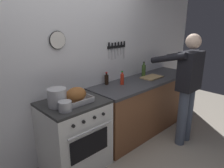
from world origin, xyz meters
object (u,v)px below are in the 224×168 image
(person_cook, at_px, (187,83))
(bottle_soy_sauce, at_px, (107,79))
(bottle_olive_oil, at_px, (144,70))
(cutting_board, at_px, (152,77))
(stove, at_px, (75,135))
(stock_pot, at_px, (57,97))
(saucepan, at_px, (65,106))
(bottle_hot_sauce, at_px, (122,79))
(roasting_pan, at_px, (76,96))

(person_cook, xyz_separation_m, bottle_soy_sauce, (-0.77, 0.91, 0.03))
(bottle_olive_oil, bearing_deg, cutting_board, -72.38)
(bottle_olive_oil, bearing_deg, bottle_soy_sauce, 171.35)
(stove, relative_size, stock_pot, 4.20)
(stove, relative_size, saucepan, 6.23)
(saucepan, relative_size, bottle_hot_sauce, 0.70)
(stock_pot, relative_size, bottle_soy_sauce, 1.13)
(stove, bearing_deg, bottle_soy_sauce, 17.05)
(cutting_board, distance_m, bottle_soy_sauce, 0.85)
(stove, bearing_deg, stock_pot, 177.13)
(stove, bearing_deg, bottle_olive_oil, 4.53)
(saucepan, bearing_deg, bottle_soy_sauce, 22.52)
(bottle_olive_oil, relative_size, bottle_hot_sauce, 1.26)
(bottle_olive_oil, bearing_deg, stove, -175.47)
(saucepan, bearing_deg, person_cook, -16.21)
(stock_pot, relative_size, bottle_hot_sauce, 1.04)
(stove, distance_m, roasting_pan, 0.54)
(bottle_soy_sauce, bearing_deg, bottle_hot_sauce, -45.14)
(stove, bearing_deg, roasting_pan, -75.23)
(roasting_pan, xyz_separation_m, stock_pot, (-0.21, 0.07, 0.02))
(roasting_pan, bearing_deg, bottle_hot_sauce, 7.91)
(stove, bearing_deg, saucepan, -140.31)
(person_cook, xyz_separation_m, cutting_board, (0.04, 0.65, -0.04))
(bottle_soy_sauce, bearing_deg, stock_pot, -166.71)
(stock_pot, relative_size, bottle_olive_oil, 0.82)
(bottle_olive_oil, height_order, bottle_hot_sauce, bottle_olive_oil)
(stove, height_order, roasting_pan, roasting_pan)
(stove, xyz_separation_m, bottle_olive_oil, (1.53, 0.12, 0.56))
(saucepan, bearing_deg, stove, 39.69)
(person_cook, bearing_deg, bottle_hot_sauce, 45.09)
(saucepan, xyz_separation_m, bottle_hot_sauce, (1.14, 0.24, 0.03))
(saucepan, xyz_separation_m, cutting_board, (1.77, 0.14, -0.04))
(person_cook, distance_m, bottle_hot_sauce, 0.95)
(stove, relative_size, bottle_olive_oil, 3.47)
(bottle_olive_oil, bearing_deg, bottle_hot_sauce, -174.98)
(cutting_board, height_order, bottle_soy_sauce, bottle_soy_sauce)
(roasting_pan, bearing_deg, person_cook, -21.93)
(person_cook, xyz_separation_m, stock_pot, (-1.72, 0.68, 0.05))
(person_cook, height_order, bottle_olive_oil, person_cook)
(roasting_pan, distance_m, bottle_soy_sauce, 0.81)
(roasting_pan, bearing_deg, cutting_board, 1.34)
(roasting_pan, height_order, cutting_board, roasting_pan)
(roasting_pan, relative_size, bottle_olive_oil, 1.36)
(stove, distance_m, saucepan, 0.57)
(saucepan, xyz_separation_m, bottle_olive_oil, (1.73, 0.29, 0.05))
(person_cook, distance_m, bottle_olive_oil, 0.79)
(stove, xyz_separation_m, saucepan, (-0.20, -0.17, 0.50))
(stove, relative_size, bottle_hot_sauce, 4.36)
(bottle_olive_oil, distance_m, bottle_soy_sauce, 0.77)
(bottle_olive_oil, relative_size, bottle_soy_sauce, 1.37)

